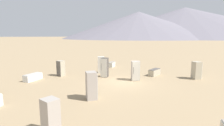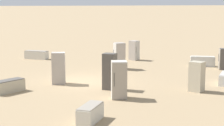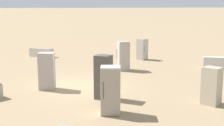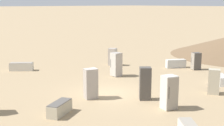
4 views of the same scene
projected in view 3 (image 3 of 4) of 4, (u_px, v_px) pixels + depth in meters
name	position (u px, v px, depth m)	size (l,w,h in m)	color
ground_plane	(77.00, 86.00, 15.68)	(1000.00, 1000.00, 0.00)	#9E8460
discarded_fridge_0	(111.00, 90.00, 11.55)	(0.85, 0.88, 1.81)	beige
discarded_fridge_1	(142.00, 49.00, 23.30)	(0.88, 0.82, 1.55)	#A89E93
discarded_fridge_2	(104.00, 77.00, 13.45)	(0.88, 0.88, 1.92)	#4C4742
discarded_fridge_4	(217.00, 63.00, 20.15)	(1.34, 1.76, 0.73)	silver
discarded_fridge_9	(41.00, 53.00, 24.57)	(1.70, 1.89, 0.67)	beige
discarded_fridge_10	(123.00, 56.00, 19.40)	(0.75, 0.70, 1.82)	#A89E93
discarded_fridge_11	(47.00, 71.00, 14.99)	(0.78, 0.86, 1.79)	#A89E93
discarded_fridge_12	(212.00, 86.00, 12.67)	(0.88, 0.86, 1.56)	#B2A88E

